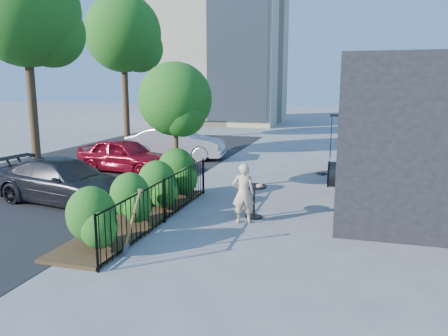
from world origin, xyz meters
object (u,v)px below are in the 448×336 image
(street_tree_far, at_px, (124,38))
(woman, at_px, (243,193))
(car_darkgrey, at_px, (64,181))
(patio_tree, at_px, (177,104))
(car_red, at_px, (125,155))
(car_silver, at_px, (176,143))
(shovel, at_px, (131,226))
(street_tree_near, at_px, (26,19))
(cafe_table, at_px, (254,196))

(street_tree_far, relative_size, woman, 5.60)
(car_darkgrey, bearing_deg, patio_tree, -48.07)
(car_red, xyz_separation_m, car_silver, (0.78, 3.33, 0.07))
(woman, xyz_separation_m, shovel, (-1.61, -2.68, -0.12))
(car_red, relative_size, car_darkgrey, 0.89)
(patio_tree, bearing_deg, car_red, 140.83)
(car_darkgrey, bearing_deg, car_red, 14.83)
(patio_tree, relative_size, street_tree_near, 0.48)
(patio_tree, xyz_separation_m, cafe_table, (2.74, -1.76, -2.19))
(cafe_table, xyz_separation_m, car_red, (-5.99, 4.40, 0.08))
(street_tree_far, bearing_deg, car_silver, -44.96)
(patio_tree, distance_m, street_tree_far, 13.95)
(cafe_table, bearing_deg, car_silver, 123.99)
(patio_tree, xyz_separation_m, street_tree_near, (-7.70, 3.20, 3.15))
(street_tree_far, xyz_separation_m, cafe_table, (10.44, -12.96, -5.35))
(car_silver, distance_m, car_darkgrey, 7.80)
(street_tree_near, relative_size, shovel, 5.83)
(woman, relative_size, shovel, 1.04)
(car_silver, bearing_deg, patio_tree, -164.04)
(car_silver, bearing_deg, woman, -154.90)
(street_tree_near, bearing_deg, street_tree_far, 90.00)
(patio_tree, bearing_deg, car_darkgrey, -146.47)
(street_tree_near, xyz_separation_m, car_darkgrey, (4.95, -5.02, -5.29))
(street_tree_near, xyz_separation_m, car_red, (4.45, -0.55, -5.26))
(cafe_table, distance_m, car_silver, 9.32)
(car_red, bearing_deg, street_tree_far, 36.80)
(street_tree_far, distance_m, car_silver, 9.04)
(cafe_table, relative_size, car_silver, 0.20)
(shovel, relative_size, car_darkgrey, 0.33)
(street_tree_near, height_order, street_tree_far, same)
(shovel, height_order, car_silver, car_silver)
(woman, xyz_separation_m, car_darkgrey, (-5.33, 0.42, -0.11))
(car_red, bearing_deg, street_tree_near, 92.23)
(patio_tree, height_order, street_tree_far, street_tree_far)
(street_tree_far, height_order, car_silver, street_tree_far)
(shovel, xyz_separation_m, car_red, (-4.23, 7.58, 0.03))
(cafe_table, height_order, car_silver, car_silver)
(car_red, relative_size, car_silver, 0.88)
(cafe_table, bearing_deg, car_darkgrey, -179.33)
(car_darkgrey, bearing_deg, car_silver, 6.36)
(street_tree_far, relative_size, car_red, 2.16)
(patio_tree, distance_m, woman, 3.98)
(woman, xyz_separation_m, car_silver, (-5.05, 8.22, -0.02))
(street_tree_far, bearing_deg, street_tree_near, -90.00)
(cafe_table, xyz_separation_m, shovel, (-1.76, -3.17, 0.05))
(street_tree_far, relative_size, cafe_table, 9.40)
(street_tree_far, xyz_separation_m, car_darkgrey, (4.95, -13.02, -5.29))
(street_tree_far, relative_size, car_darkgrey, 1.92)
(street_tree_near, relative_size, car_darkgrey, 1.92)
(woman, bearing_deg, patio_tree, -54.69)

